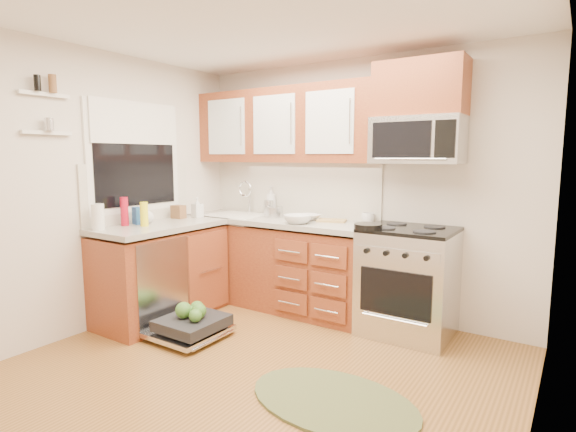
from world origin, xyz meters
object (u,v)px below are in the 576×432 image
Objects in this scene: paper_towel_roll at (98,217)px; cup at (368,218)px; range at (408,281)px; dishwasher at (189,327)px; microwave at (417,140)px; stock_pot at (274,212)px; cutting_board at (332,221)px; bowl_a at (308,217)px; skillet at (368,226)px; rug at (333,401)px; upper_cabinets at (284,126)px; bowl_b at (298,219)px; sink at (236,226)px.

paper_towel_roll reaches higher than cup.
dishwasher is (-1.54, -1.13, -0.38)m from range.
dishwasher is (-1.54, -1.25, -1.60)m from microwave.
cutting_board is at bearing 5.46° from stock_pot.
bowl_a is at bearing -177.60° from microwave.
skillet is 0.85m from bowl_a.
rug is 2.02m from bowl_a.
microwave is 1.30m from bowl_a.
cup is at bearing 106.28° from rug.
paper_towel_roll reaches higher than stock_pot.
microwave is at bearing 52.88° from skillet.
upper_cabinets is at bearing 168.30° from bowl_a.
rug is at bearing -90.69° from microwave.
upper_cabinets is 1.81× the size of rug.
skillet is at bearing -22.43° from bowl_a.
range is 2.76m from paper_towel_roll.
paper_towel_roll is (-0.88, -1.59, -0.84)m from upper_cabinets.
paper_towel_roll reaches higher than cutting_board.
cup is (1.80, 1.67, -0.07)m from paper_towel_roll.
bowl_a is 0.90× the size of bowl_b.
bowl_b is at bearing -170.09° from range.
bowl_a is 0.26m from bowl_b.
bowl_b is (0.37, -0.32, -0.91)m from upper_cabinets.
skillet is 0.51m from cup.
microwave reaches higher than skillet.
microwave is at bearing 89.31° from rug.
upper_cabinets is 1.42m from microwave.
microwave is 6.10× the size of cup.
upper_cabinets reaches higher than bowl_a.
stock_pot is at bearing -177.54° from bowl_a.
bowl_b is at bearing 130.59° from rug.
upper_cabinets is 8.92× the size of paper_towel_roll.
rug is (1.39, -1.51, -1.86)m from upper_cabinets.
skillet is 0.66m from cutting_board.
microwave is at bearing 39.07° from dishwasher.
bowl_a is (-1.05, 1.44, 0.94)m from rug.
cutting_board is (-0.82, 0.12, 0.46)m from range.
stock_pot reaches higher than skillet.
microwave reaches higher than sink.
bowl_b reaches higher than dishwasher.
dishwasher is 2.63× the size of bowl_b.
stock_pot is at bearing -177.58° from microwave.
microwave is 2.25m from rug.
upper_cabinets is 0.98m from bowl_a.
upper_cabinets is 1.21m from sink.
bowl_b is at bearing -124.94° from cutting_board.
upper_cabinets is 2.16× the size of range.
microwave is 2.85× the size of bowl_b.
sink is 1.12m from cutting_board.
cutting_board is (1.11, 0.13, 0.13)m from sink.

